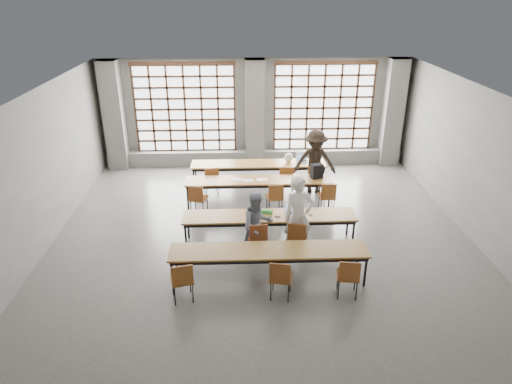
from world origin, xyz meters
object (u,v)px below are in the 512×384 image
chair_near_left (182,278)px  student_male (298,217)px  chair_back_right (314,176)px  backpack (317,171)px  chair_back_mid (287,177)px  plastic_bag (289,158)px  red_pouch (182,277)px  desk_row_a (259,165)px  chair_near_mid (281,276)px  desk_row_d (269,252)px  student_female (257,225)px  laptop_back (303,159)px  chair_front_right (297,235)px  student_back (315,162)px  chair_mid_left (198,197)px  desk_row_b (258,182)px  desk_row_c (269,218)px  mouse (310,214)px  chair_near_right (349,274)px  laptop_front (293,210)px  chair_back_left (211,178)px  chair_mid_centre (275,195)px  chair_front_left (258,236)px  chair_mid_right (328,194)px  phone (277,217)px

chair_near_left → student_male: (2.39, 1.64, 0.40)m
chair_back_right → backpack: (-0.05, -0.57, 0.39)m
chair_back_mid → student_male: student_male is taller
backpack → plastic_bag: (-0.64, 1.25, -0.06)m
red_pouch → chair_back_mid: bearing=62.5°
student_male → plastic_bag: (0.20, 3.91, -0.06)m
desk_row_a → chair_near_mid: bearing=-88.2°
desk_row_a → backpack: backpack is taller
desk_row_d → student_female: 1.03m
chair_back_mid → laptop_back: laptop_back is taller
chair_near_mid → chair_front_right: bearing=71.5°
student_female → chair_near_left: bearing=-151.1°
chair_back_right → student_back: size_ratio=0.47×
student_female → backpack: student_female is taller
chair_mid_left → student_female: student_female is taller
desk_row_b → desk_row_c: (0.16, -2.11, 0.00)m
backpack → laptop_back: bearing=80.1°
desk_row_c → mouse: bearing=-1.2°
chair_near_right → laptop_back: (-0.15, 5.61, 0.25)m
chair_near_left → chair_back_right: bearing=56.0°
chair_near_mid → laptop_front: size_ratio=2.40×
chair_back_mid → chair_back_left: bearing=180.0°
chair_mid_left → plastic_bag: bearing=36.8°
chair_mid_centre → student_male: 2.05m
chair_near_mid → red_pouch: 1.89m
desk_row_d → plastic_bag: size_ratio=13.99×
chair_near_left → laptop_front: size_ratio=2.40×
desk_row_d → chair_back_mid: size_ratio=4.55×
desk_row_a → plastic_bag: plastic_bag is taller
student_male → laptop_back: bearing=62.0°
desk_row_b → chair_near_right: bearing=-70.1°
student_back → red_pouch: (-3.31, -4.92, -0.44)m
student_female → chair_back_right: bearing=42.3°
chair_front_left → chair_near_left: 2.12m
chair_mid_left → red_pouch: bearing=-90.5°
chair_back_left → chair_mid_right: size_ratio=1.00×
desk_row_c → chair_mid_right: 2.22m
chair_near_right → backpack: 4.32m
chair_back_mid → chair_near_right: 4.92m
chair_near_mid → laptop_back: size_ratio=1.97×
chair_near_left → laptop_back: size_ratio=1.97×
chair_back_mid → phone: 2.89m
chair_back_right → chair_mid_left: 3.50m
desk_row_d → student_male: student_male is taller
desk_row_b → phone: 2.24m
chair_back_mid → red_pouch: size_ratio=4.40×
mouse → phone: 0.77m
chair_back_mid → desk_row_d: bearing=-100.6°
laptop_back → phone: laptop_back is taller
desk_row_c → mouse: mouse is taller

